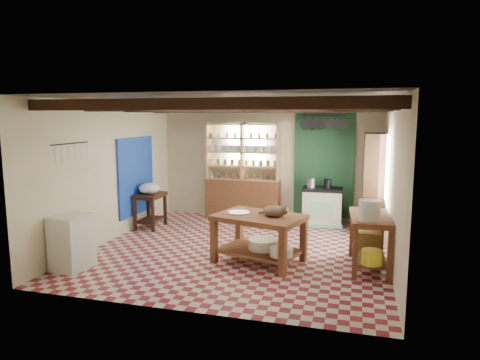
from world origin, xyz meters
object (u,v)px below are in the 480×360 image
(work_table, at_px, (259,239))
(white_cabinet, at_px, (72,242))
(prep_table, at_px, (150,211))
(right_counter, at_px, (369,242))
(cat, at_px, (275,211))
(stove, at_px, (322,207))

(work_table, xyz_separation_m, white_cabinet, (-2.70, -1.06, 0.03))
(prep_table, xyz_separation_m, right_counter, (4.38, -1.33, 0.05))
(white_cabinet, height_order, right_counter, white_cabinet)
(prep_table, relative_size, white_cabinet, 0.87)
(work_table, bearing_deg, cat, 11.31)
(stove, xyz_separation_m, cat, (-0.53, -2.69, 0.45))
(stove, relative_size, white_cabinet, 0.99)
(work_table, distance_m, right_counter, 1.71)
(prep_table, distance_m, cat, 3.33)
(prep_table, xyz_separation_m, white_cabinet, (-0.02, -2.55, 0.06))
(stove, relative_size, prep_table, 1.14)
(prep_table, bearing_deg, cat, -28.86)
(stove, height_order, right_counter, right_counter)
(stove, bearing_deg, work_table, -107.96)
(right_counter, relative_size, cat, 3.07)
(stove, distance_m, prep_table, 3.66)
(prep_table, xyz_separation_m, cat, (2.93, -1.50, 0.49))
(white_cabinet, xyz_separation_m, right_counter, (4.40, 1.22, -0.00))
(white_cabinet, xyz_separation_m, cat, (2.95, 1.04, 0.44))
(work_table, height_order, prep_table, work_table)
(work_table, distance_m, cat, 0.54)
(cat, bearing_deg, stove, 84.94)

